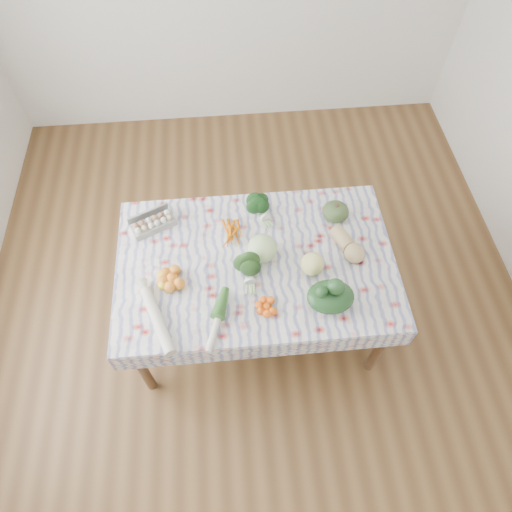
% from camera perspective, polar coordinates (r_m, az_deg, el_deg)
% --- Properties ---
extents(ground, '(4.50, 4.50, 0.00)m').
position_cam_1_polar(ground, '(3.38, 0.00, -7.66)').
color(ground, brown).
rests_on(ground, ground).
extents(dining_table, '(1.60, 1.00, 0.75)m').
position_cam_1_polar(dining_table, '(2.78, 0.00, -1.60)').
color(dining_table, brown).
rests_on(dining_table, ground).
extents(tablecloth, '(1.66, 1.06, 0.01)m').
position_cam_1_polar(tablecloth, '(2.72, 0.00, -0.74)').
color(tablecloth, white).
rests_on(tablecloth, dining_table).
extents(egg_carton, '(0.29, 0.21, 0.07)m').
position_cam_1_polar(egg_carton, '(2.89, -12.69, 3.88)').
color(egg_carton, '#9F9F9A').
rests_on(egg_carton, tablecloth).
extents(carrot_bunch, '(0.24, 0.23, 0.03)m').
position_cam_1_polar(carrot_bunch, '(2.80, -2.72, 2.56)').
color(carrot_bunch, '#DB6603').
rests_on(carrot_bunch, tablecloth).
extents(kale_bunch, '(0.22, 0.21, 0.15)m').
position_cam_1_polar(kale_bunch, '(2.85, 0.64, 5.98)').
color(kale_bunch, '#123913').
rests_on(kale_bunch, tablecloth).
extents(kabocha_squash, '(0.20, 0.20, 0.11)m').
position_cam_1_polar(kabocha_squash, '(2.91, 9.92, 5.50)').
color(kabocha_squash, '#40582C').
rests_on(kabocha_squash, tablecloth).
extents(cabbage, '(0.21, 0.21, 0.17)m').
position_cam_1_polar(cabbage, '(2.66, 0.81, 0.97)').
color(cabbage, '#B4DA89').
rests_on(cabbage, tablecloth).
extents(butternut_squash, '(0.21, 0.28, 0.12)m').
position_cam_1_polar(butternut_squash, '(2.76, 11.43, 1.48)').
color(butternut_squash, tan).
rests_on(butternut_squash, tablecloth).
extents(orange_cluster, '(0.27, 0.27, 0.07)m').
position_cam_1_polar(orange_cluster, '(2.65, -10.43, -2.77)').
color(orange_cluster, orange).
rests_on(orange_cluster, tablecloth).
extents(broccoli, '(0.17, 0.17, 0.12)m').
position_cam_1_polar(broccoli, '(2.60, -0.92, -1.99)').
color(broccoli, '#204718').
rests_on(broccoli, tablecloth).
extents(mandarin_cluster, '(0.17, 0.17, 0.05)m').
position_cam_1_polar(mandarin_cluster, '(2.54, 1.39, -6.30)').
color(mandarin_cluster, '#FF6210').
rests_on(mandarin_cluster, tablecloth).
extents(grapefruit, '(0.17, 0.17, 0.14)m').
position_cam_1_polar(grapefruit, '(2.64, 7.07, -1.00)').
color(grapefruit, '#E3DF7A').
rests_on(grapefruit, tablecloth).
extents(spinach_bag, '(0.32, 0.29, 0.12)m').
position_cam_1_polar(spinach_bag, '(2.56, 9.30, -5.04)').
color(spinach_bag, '#153416').
rests_on(spinach_bag, tablecloth).
extents(daikon, '(0.21, 0.43, 0.06)m').
position_cam_1_polar(daikon, '(2.55, -12.19, -7.87)').
color(daikon, beige).
rests_on(daikon, tablecloth).
extents(leek, '(0.15, 0.36, 0.04)m').
position_cam_1_polar(leek, '(2.51, -4.88, -8.06)').
color(leek, white).
rests_on(leek, tablecloth).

